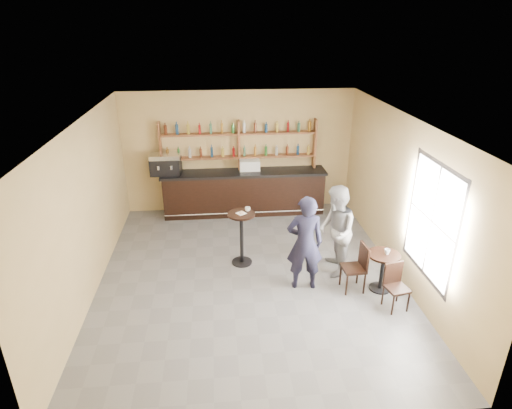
{
  "coord_description": "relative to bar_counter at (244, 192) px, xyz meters",
  "views": [
    {
      "loc": [
        -0.58,
        -7.38,
        4.86
      ],
      "look_at": [
        0.2,
        0.8,
        1.25
      ],
      "focal_mm": 30.0,
      "sensor_mm": 36.0,
      "label": 1
    }
  ],
  "objects": [
    {
      "name": "donut",
      "position": [
        -0.22,
        -2.6,
        0.61
      ],
      "size": [
        0.12,
        0.12,
        0.04
      ],
      "primitive_type": "torus",
      "rotation": [
        0.0,
        0.0,
        -0.16
      ],
      "color": "#B87943",
      "rests_on": "napkin"
    },
    {
      "name": "pastry_case",
      "position": [
        0.15,
        0.0,
        0.74
      ],
      "size": [
        0.6,
        0.51,
        0.32
      ],
      "primitive_type": null,
      "rotation": [
        0.0,
        0.0,
        -0.16
      ],
      "color": "silver",
      "rests_on": "bar_counter"
    },
    {
      "name": "espresso_machine",
      "position": [
        -1.99,
        0.0,
        0.85
      ],
      "size": [
        0.79,
        0.54,
        0.54
      ],
      "primitive_type": null,
      "rotation": [
        0.0,
        0.0,
        -0.08
      ],
      "color": "black",
      "rests_on": "bar_counter"
    },
    {
      "name": "bar_counter",
      "position": [
        0.0,
        0.0,
        0.0
      ],
      "size": [
        4.3,
        0.84,
        1.16
      ],
      "primitive_type": null,
      "color": "black",
      "rests_on": "floor"
    },
    {
      "name": "shelf_unit",
      "position": [
        -0.11,
        0.22,
        1.23
      ],
      "size": [
        4.0,
        0.26,
        1.4
      ],
      "primitive_type": null,
      "color": "brown",
      "rests_on": "wall_back"
    },
    {
      "name": "liquor_bottles",
      "position": [
        -0.11,
        0.22,
        1.4
      ],
      "size": [
        3.68,
        0.1,
        1.0
      ],
      "primitive_type": null,
      "color": "#8C5919",
      "rests_on": "shelf_unit"
    },
    {
      "name": "wall_right",
      "position": [
        2.89,
        -3.15,
        1.02
      ],
      "size": [
        0.0,
        7.0,
        7.0
      ],
      "primitive_type": "plane",
      "rotation": [
        1.57,
        0.0,
        -1.57
      ],
      "color": "tan",
      "rests_on": "floor"
    },
    {
      "name": "ceiling",
      "position": [
        -0.11,
        -3.15,
        2.62
      ],
      "size": [
        7.0,
        7.0,
        0.0
      ],
      "primitive_type": "plane",
      "rotation": [
        3.14,
        0.0,
        0.0
      ],
      "color": "white",
      "rests_on": "wall_back"
    },
    {
      "name": "cup_pedestal",
      "position": [
        -0.09,
        -2.49,
        0.64
      ],
      "size": [
        0.14,
        0.14,
        0.09
      ],
      "primitive_type": "imported",
      "rotation": [
        0.0,
        0.0,
        0.26
      ],
      "color": "white",
      "rests_on": "pedestal_table"
    },
    {
      "name": "man_main",
      "position": [
        0.9,
        -3.58,
        0.37
      ],
      "size": [
        0.72,
        0.5,
        1.91
      ],
      "primitive_type": "imported",
      "rotation": [
        0.0,
        0.0,
        3.08
      ],
      "color": "black",
      "rests_on": "floor"
    },
    {
      "name": "patron_second",
      "position": [
        1.61,
        -3.13,
        0.36
      ],
      "size": [
        0.82,
        1.0,
        1.89
      ],
      "primitive_type": "imported",
      "rotation": [
        0.0,
        0.0,
        -1.69
      ],
      "color": "gray",
      "rests_on": "floor"
    },
    {
      "name": "chair_west",
      "position": [
        1.82,
        -3.77,
        -0.1
      ],
      "size": [
        0.44,
        0.44,
        0.96
      ],
      "primitive_type": null,
      "rotation": [
        0.0,
        0.0,
        -1.51
      ],
      "color": "black",
      "rests_on": "floor"
    },
    {
      "name": "floor",
      "position": [
        -0.11,
        -3.15,
        -0.58
      ],
      "size": [
        7.0,
        7.0,
        0.0
      ],
      "primitive_type": "plane",
      "color": "#5E5F63",
      "rests_on": "ground"
    },
    {
      "name": "chair_south",
      "position": [
        2.42,
        -4.42,
        -0.15
      ],
      "size": [
        0.44,
        0.44,
        0.86
      ],
      "primitive_type": null,
      "rotation": [
        0.0,
        0.0,
        0.21
      ],
      "color": "black",
      "rests_on": "floor"
    },
    {
      "name": "window_frame",
      "position": [
        2.88,
        -4.35,
        1.12
      ],
      "size": [
        0.04,
        1.7,
        2.1
      ],
      "primitive_type": null,
      "color": "black",
      "rests_on": "wall_right"
    },
    {
      "name": "wall_front",
      "position": [
        -0.11,
        -6.65,
        1.02
      ],
      "size": [
        7.0,
        0.0,
        7.0
      ],
      "primitive_type": "plane",
      "rotation": [
        -1.57,
        0.0,
        0.0
      ],
      "color": "tan",
      "rests_on": "floor"
    },
    {
      "name": "cafe_table",
      "position": [
        2.37,
        -3.82,
        -0.19
      ],
      "size": [
        0.73,
        0.73,
        0.78
      ],
      "primitive_type": null,
      "rotation": [
        0.0,
        0.0,
        0.21
      ],
      "color": "black",
      "rests_on": "floor"
    },
    {
      "name": "wall_left",
      "position": [
        -3.11,
        -3.15,
        1.02
      ],
      "size": [
        0.0,
        7.0,
        7.0
      ],
      "primitive_type": "plane",
      "rotation": [
        1.57,
        0.0,
        1.57
      ],
      "color": "tan",
      "rests_on": "floor"
    },
    {
      "name": "cup_cafe",
      "position": [
        2.42,
        -3.82,
        0.25
      ],
      "size": [
        0.14,
        0.14,
        0.1
      ],
      "primitive_type": "imported",
      "rotation": [
        0.0,
        0.0,
        -0.36
      ],
      "color": "white",
      "rests_on": "cafe_table"
    },
    {
      "name": "napkin",
      "position": [
        -0.23,
        -2.59,
        0.59
      ],
      "size": [
        0.24,
        0.24,
        0.0
      ],
      "primitive_type": "cube",
      "rotation": [
        0.0,
        0.0,
        0.62
      ],
      "color": "white",
      "rests_on": "pedestal_table"
    },
    {
      "name": "window_pane",
      "position": [
        2.89,
        -4.35,
        1.12
      ],
      "size": [
        0.0,
        2.0,
        2.0
      ],
      "primitive_type": "plane",
      "rotation": [
        1.57,
        0.0,
        -1.57
      ],
      "color": "white",
      "rests_on": "wall_right"
    },
    {
      "name": "wall_back",
      "position": [
        -0.11,
        0.35,
        1.02
      ],
      "size": [
        7.0,
        0.0,
        7.0
      ],
      "primitive_type": "plane",
      "rotation": [
        1.57,
        0.0,
        0.0
      ],
      "color": "tan",
      "rests_on": "floor"
    },
    {
      "name": "pedestal_table",
      "position": [
        -0.23,
        -2.59,
        0.0
      ],
      "size": [
        0.69,
        0.69,
        1.17
      ],
      "primitive_type": null,
      "rotation": [
        0.0,
        0.0,
        0.25
      ],
      "color": "black",
      "rests_on": "floor"
    }
  ]
}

